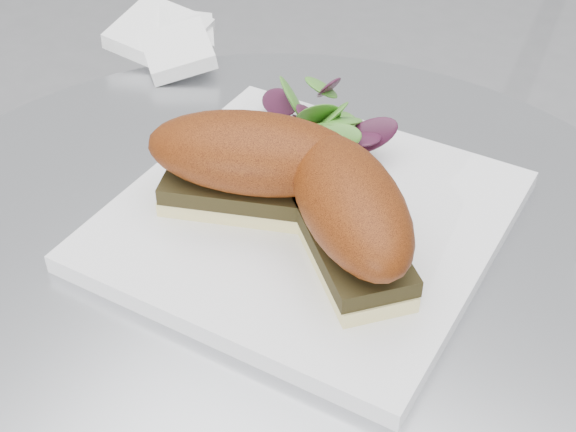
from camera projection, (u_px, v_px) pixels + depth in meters
name	position (u px, v px, depth m)	size (l,w,h in m)	color
plate	(307.00, 220.00, 0.65)	(0.29, 0.29, 0.02)	white
sandwich_left	(254.00, 162.00, 0.62)	(0.18, 0.13, 0.08)	beige
sandwich_right	(350.00, 212.00, 0.57)	(0.17, 0.16, 0.08)	beige
salad	(315.00, 120.00, 0.70)	(0.10, 0.10, 0.05)	#4C9B32
napkin	(170.00, 53.00, 0.86)	(0.12, 0.12, 0.02)	white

